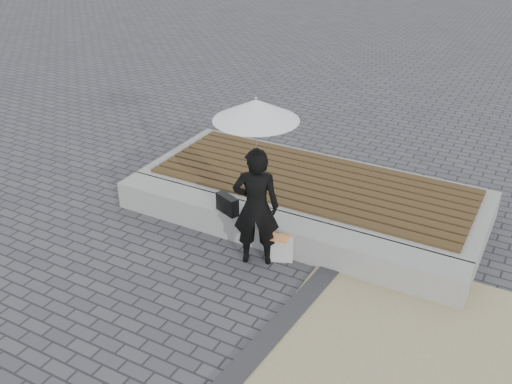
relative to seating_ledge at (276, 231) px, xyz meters
The scene contains 10 objects.
ground 1.61m from the seating_ledge, 90.00° to the right, with size 80.00×80.00×0.00m, color #49494E.
edging_band 2.24m from the seating_ledge, 70.35° to the right, with size 0.25×5.20×0.04m, color #323235.
seating_ledge is the anchor object (origin of this frame).
timber_platform 1.20m from the seating_ledge, 90.00° to the left, with size 5.00×2.00×0.40m, color #9E9E99.
timber_decking 1.22m from the seating_ledge, 90.00° to the left, with size 4.60×1.80×0.04m, color #50371E, non-canonical shape.
woman 0.75m from the seating_ledge, 95.62° to the right, with size 0.58×0.38×1.58m, color black.
parasol 1.90m from the seating_ledge, 95.62° to the right, with size 1.00×1.00×1.27m.
handbag 0.74m from the seating_ledge, 165.55° to the right, with size 0.35×0.12×0.25m, color black.
canvas_tote 0.36m from the seating_ledge, 53.86° to the right, with size 0.34×0.14×0.36m, color silver.
magazine 0.43m from the seating_ledge, 58.05° to the right, with size 0.27×0.20×0.01m, color #E22442.
Camera 1 is at (2.94, -4.30, 4.34)m, focal length 40.92 mm.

